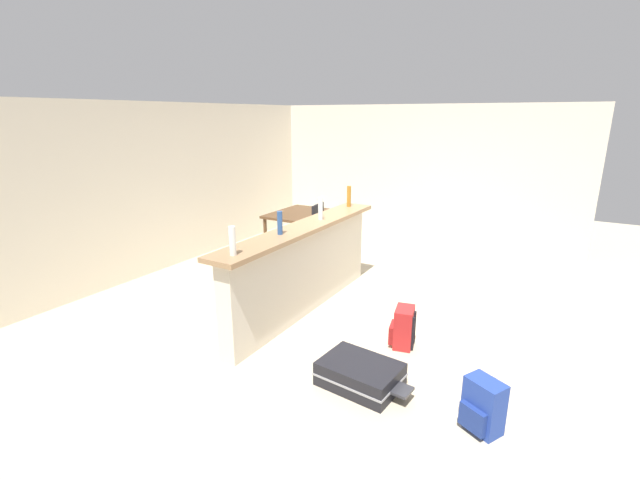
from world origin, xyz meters
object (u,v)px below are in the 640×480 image
(dining_chair_near_partition, at_px, (323,229))
(dining_table, at_px, (299,218))
(suitcase_flat_black, at_px, (360,374))
(bottle_white, at_px, (232,241))
(backpack_blue, at_px, (483,407))
(bottle_blue, at_px, (280,223))
(bottle_clear, at_px, (320,209))
(backpack_red, at_px, (403,328))
(bottle_amber, at_px, (349,196))

(dining_chair_near_partition, bearing_deg, dining_table, 87.21)
(suitcase_flat_black, bearing_deg, bottle_white, 99.32)
(dining_table, distance_m, backpack_blue, 4.63)
(dining_table, xyz_separation_m, backpack_blue, (-2.94, -3.56, -0.44))
(bottle_white, relative_size, bottle_blue, 1.07)
(bottle_white, bearing_deg, backpack_blue, -86.15)
(dining_table, bearing_deg, bottle_clear, -138.87)
(bottle_blue, bearing_deg, backpack_blue, -105.99)
(dining_table, bearing_deg, backpack_red, -128.07)
(backpack_blue, bearing_deg, dining_table, 50.44)
(bottle_clear, relative_size, dining_chair_near_partition, 0.29)
(bottle_white, xyz_separation_m, bottle_blue, (0.81, 0.05, -0.01))
(dining_chair_near_partition, relative_size, backpack_red, 2.21)
(dining_table, bearing_deg, bottle_blue, -151.30)
(bottle_white, height_order, bottle_clear, bottle_white)
(bottle_white, bearing_deg, suitcase_flat_black, -80.68)
(bottle_white, bearing_deg, dining_table, 22.75)
(bottle_amber, relative_size, dining_table, 0.26)
(bottle_clear, height_order, backpack_red, bottle_clear)
(bottle_amber, distance_m, dining_chair_near_partition, 1.15)
(bottle_clear, distance_m, dining_table, 2.02)
(bottle_amber, xyz_separation_m, dining_chair_near_partition, (0.56, 0.73, -0.70))
(bottle_blue, relative_size, suitcase_flat_black, 0.30)
(bottle_blue, xyz_separation_m, dining_chair_near_partition, (2.25, 0.75, -0.68))
(bottle_clear, height_order, dining_chair_near_partition, bottle_clear)
(bottle_amber, bearing_deg, backpack_red, -136.59)
(suitcase_flat_black, bearing_deg, bottle_blue, 64.26)
(bottle_blue, xyz_separation_m, backpack_blue, (-0.66, -2.31, -1.00))
(bottle_blue, height_order, backpack_blue, bottle_blue)
(dining_chair_near_partition, bearing_deg, bottle_clear, -151.40)
(bottle_white, relative_size, bottle_amber, 0.94)
(bottle_white, bearing_deg, bottle_blue, 3.50)
(bottle_white, distance_m, bottle_amber, 2.51)
(bottle_white, xyz_separation_m, backpack_red, (1.05, -1.30, -1.01))
(bottle_amber, relative_size, backpack_red, 0.69)
(dining_chair_near_partition, height_order, backpack_red, dining_chair_near_partition)
(bottle_amber, height_order, backpack_blue, bottle_amber)
(bottle_clear, bearing_deg, backpack_blue, -122.95)
(backpack_red, bearing_deg, bottle_amber, 43.41)
(bottle_white, distance_m, suitcase_flat_black, 1.66)
(backpack_red, bearing_deg, bottle_blue, 100.07)
(bottle_blue, distance_m, bottle_clear, 0.82)
(bottle_blue, xyz_separation_m, bottle_clear, (0.82, -0.03, 0.01))
(backpack_blue, bearing_deg, backpack_red, 46.71)
(bottle_white, xyz_separation_m, bottle_clear, (1.63, 0.02, -0.00))
(bottle_clear, distance_m, dining_chair_near_partition, 1.77)
(bottle_amber, bearing_deg, suitcase_flat_black, -150.67)
(bottle_blue, height_order, suitcase_flat_black, bottle_blue)
(bottle_amber, bearing_deg, dining_chair_near_partition, 52.72)
(dining_table, height_order, dining_chair_near_partition, dining_chair_near_partition)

